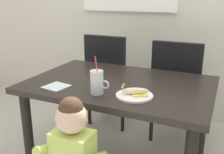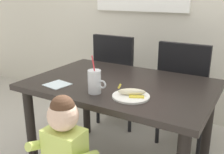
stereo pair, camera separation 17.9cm
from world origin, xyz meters
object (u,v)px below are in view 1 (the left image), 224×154
object	(u,v)px
dining_chair_right	(177,86)
toddler_standing	(73,151)
snack_plate	(134,95)
dining_table	(119,96)
milk_cup	(97,84)
peeled_banana	(135,91)
dining_chair_left	(110,75)
paper_napkin	(56,86)

from	to	relation	value
dining_chair_right	toddler_standing	size ratio (longest dim) A/B	1.15
toddler_standing	snack_plate	size ratio (longest dim) A/B	3.64
dining_table	milk_cup	xyz separation A→B (m)	(-0.04, -0.27, 0.17)
toddler_standing	peeled_banana	distance (m)	0.51
dining_chair_left	milk_cup	distance (m)	1.05
toddler_standing	milk_cup	xyz separation A→B (m)	(-0.02, 0.34, 0.28)
dining_chair_left	paper_napkin	bearing A→B (deg)	92.44
snack_plate	peeled_banana	size ratio (longest dim) A/B	1.31
toddler_standing	snack_plate	distance (m)	0.49
peeled_banana	toddler_standing	bearing A→B (deg)	-117.80
dining_chair_right	peeled_banana	distance (m)	0.88
toddler_standing	peeled_banana	xyz separation A→B (m)	(0.21, 0.40, 0.24)
paper_napkin	milk_cup	bearing A→B (deg)	0.34
paper_napkin	dining_chair_left	bearing A→B (deg)	92.44
milk_cup	paper_napkin	distance (m)	0.32
dining_table	peeled_banana	xyz separation A→B (m)	(0.19, -0.21, 0.14)
dining_chair_left	peeled_banana	bearing A→B (deg)	123.27
dining_table	toddler_standing	size ratio (longest dim) A/B	1.55
snack_plate	peeled_banana	bearing A→B (deg)	75.05
dining_chair_left	peeled_banana	size ratio (longest dim) A/B	5.46
dining_table	peeled_banana	bearing A→B (deg)	-47.09
peeled_banana	paper_napkin	size ratio (longest dim) A/B	1.17
toddler_standing	paper_napkin	size ratio (longest dim) A/B	5.59
snack_plate	peeled_banana	distance (m)	0.03
dining_table	dining_chair_right	bearing A→B (deg)	64.54
dining_chair_left	paper_napkin	distance (m)	0.98
dining_chair_left	milk_cup	world-z (taller)	milk_cup
dining_table	dining_chair_left	distance (m)	0.80
toddler_standing	paper_napkin	world-z (taller)	toddler_standing
dining_chair_right	peeled_banana	world-z (taller)	dining_chair_right
dining_chair_left	paper_napkin	size ratio (longest dim) A/B	6.40
dining_table	snack_plate	distance (m)	0.31
dining_chair_right	toddler_standing	bearing A→B (deg)	75.62
dining_table	dining_chair_right	distance (m)	0.70
milk_cup	paper_napkin	size ratio (longest dim) A/B	1.67
dining_chair_right	milk_cup	bearing A→B (deg)	69.20
dining_table	snack_plate	xyz separation A→B (m)	(0.19, -0.22, 0.11)
dining_chair_left	toddler_standing	world-z (taller)	dining_chair_left
dining_chair_left	milk_cup	size ratio (longest dim) A/B	3.83
dining_chair_left	dining_chair_right	xyz separation A→B (m)	(0.69, -0.06, 0.00)
dining_table	paper_napkin	world-z (taller)	paper_napkin
toddler_standing	dining_chair_right	bearing A→B (deg)	75.62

